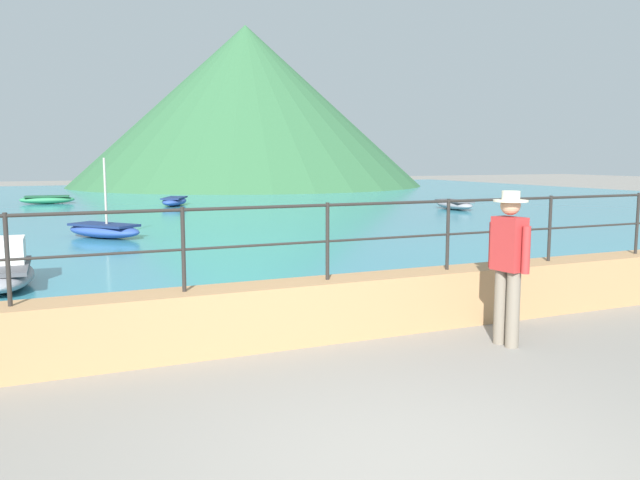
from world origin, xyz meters
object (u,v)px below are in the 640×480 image
object	(u,v)px
person_walking	(508,260)
boat_3	(174,201)
boat_1	(454,204)
boat_5	(4,270)
boat_4	(104,230)
boat_0	(47,199)

from	to	relation	value
person_walking	boat_3	xyz separation A→B (m)	(0.74, 22.20, -0.72)
boat_1	boat_3	world-z (taller)	same
person_walking	boat_1	size ratio (longest dim) A/B	0.74
boat_3	boat_5	world-z (taller)	boat_5
person_walking	boat_4	distance (m)	12.17
person_walking	boat_1	xyz separation A→B (m)	(10.54, 15.68, -0.72)
boat_1	boat_4	size ratio (longest dim) A/B	1.00
boat_1	boat_4	bearing A→B (deg)	-163.92
boat_4	person_walking	bearing A→B (deg)	-74.86
person_walking	boat_4	bearing A→B (deg)	105.14
boat_3	person_walking	bearing A→B (deg)	-91.91
boat_0	boat_5	bearing A→B (deg)	-93.11
boat_0	boat_4	bearing A→B (deg)	-85.69
boat_0	boat_3	size ratio (longest dim) A/B	0.96
boat_1	boat_5	xyz separation A→B (m)	(-15.84, -9.96, 0.07)
boat_1	boat_5	size ratio (longest dim) A/B	1.02
boat_3	boat_4	distance (m)	11.18
boat_3	boat_5	distance (m)	17.56
boat_4	boat_5	xyz separation A→B (m)	(-2.13, -6.01, 0.06)
person_walking	boat_1	distance (m)	18.90
boat_5	boat_1	bearing A→B (deg)	32.18
boat_0	boat_1	xyz separation A→B (m)	(14.76, -9.94, 0.00)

